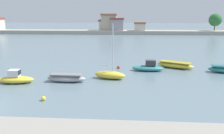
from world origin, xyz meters
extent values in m
ellipsoid|color=yellow|center=(-0.31, 7.53, 0.40)|extent=(4.13, 1.86, 0.81)
cube|color=silver|center=(-0.44, 7.52, 1.18)|extent=(1.24, 1.09, 0.75)
cube|color=black|center=(0.14, 7.58, 1.26)|extent=(0.17, 0.88, 0.53)
ellipsoid|color=#9E9EA3|center=(5.25, 8.46, 0.39)|extent=(4.57, 1.47, 0.78)
cube|color=slate|center=(5.25, 8.46, 0.86)|extent=(3.66, 1.23, 0.15)
ellipsoid|color=yellow|center=(10.19, 10.07, 0.46)|extent=(4.02, 2.21, 0.93)
cylinder|color=silver|center=(10.55, 9.99, 3.74)|extent=(0.10, 0.10, 5.63)
cylinder|color=#B7B7BC|center=(9.52, 10.22, 1.63)|extent=(1.36, 0.38, 0.08)
ellipsoid|color=teal|center=(15.12, 14.34, 0.37)|extent=(4.42, 1.92, 0.75)
cube|color=#333338|center=(15.47, 14.32, 1.12)|extent=(1.37, 1.02, 0.74)
cube|color=black|center=(16.13, 14.29, 1.19)|extent=(0.12, 0.87, 0.52)
ellipsoid|color=yellow|center=(19.25, 16.36, 0.40)|extent=(5.57, 3.96, 0.80)
cube|color=#A8952A|center=(19.25, 16.36, 0.85)|extent=(4.49, 3.23, 0.10)
sphere|color=red|center=(11.02, 15.37, 0.22)|extent=(0.44, 0.44, 0.44)
sphere|color=yellow|center=(4.73, 2.57, 0.21)|extent=(0.41, 0.41, 0.41)
cube|color=#9E998C|center=(0.00, 75.12, 0.71)|extent=(112.14, 8.51, 1.42)
cube|color=beige|center=(3.05, 76.08, 3.15)|extent=(4.59, 3.61, 3.46)
cube|color=brown|center=(3.05, 76.08, 5.23)|extent=(5.05, 3.97, 0.70)
cube|color=#B2A38E|center=(4.74, 75.74, 4.34)|extent=(5.86, 5.05, 5.83)
cube|color=#995B42|center=(4.74, 75.74, 7.60)|extent=(6.44, 5.56, 0.70)
cube|color=#99939E|center=(8.12, 74.55, 3.52)|extent=(5.03, 4.24, 4.20)
cube|color=brown|center=(8.12, 74.55, 5.97)|extent=(5.53, 4.66, 0.70)
cube|color=beige|center=(8.63, 76.15, 3.15)|extent=(3.26, 3.29, 3.47)
cube|color=brown|center=(8.63, 76.15, 5.24)|extent=(3.59, 3.61, 0.70)
cube|color=beige|center=(17.08, 74.19, 2.73)|extent=(4.08, 4.27, 2.63)
cube|color=#995B42|center=(17.08, 74.19, 4.40)|extent=(4.49, 4.69, 0.70)
cylinder|color=brown|center=(46.25, 74.92, 2.53)|extent=(0.36, 0.36, 2.22)
sphere|color=#2D6B33|center=(46.25, 74.92, 5.60)|extent=(4.89, 4.89, 4.89)
camera|label=1|loc=(12.21, -15.90, 7.59)|focal=35.74mm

